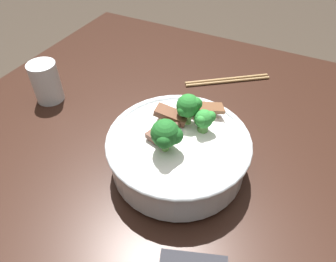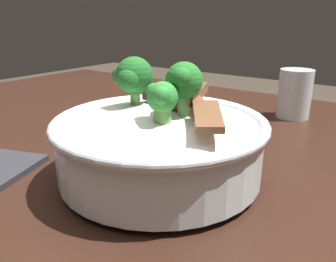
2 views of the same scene
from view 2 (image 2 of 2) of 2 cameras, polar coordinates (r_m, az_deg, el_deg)
The scene contains 3 objects.
dining_table at distance 0.59m, azimuth -6.93°, elevation -11.62°, with size 1.34×0.99×0.79m.
rice_bowl at distance 0.41m, azimuth -1.42°, elevation -0.97°, with size 0.26×0.26×0.15m.
drinking_glass at distance 0.71m, azimuth 20.98°, elevation 5.46°, with size 0.07×0.07×0.10m.
Camera 2 is at (-0.35, 0.37, 0.99)m, focal length 35.23 mm.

